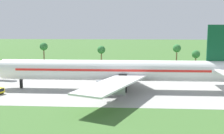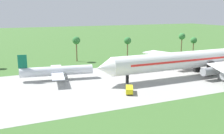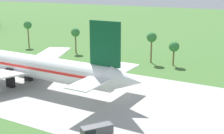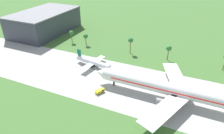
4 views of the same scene
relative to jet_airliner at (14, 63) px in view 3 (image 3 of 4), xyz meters
The scene contains 3 objects.
jet_airliner is the anchor object (origin of this frame).
catering_van 41.30m from the jet_airliner, 23.09° to the right, with size 5.02×6.08×2.27m.
palm_tree_row 48.13m from the jet_airliner, 119.98° to the left, with size 121.06×3.60×11.62m.
Camera 3 is at (112.08, -63.31, 27.71)m, focal length 50.00 mm.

